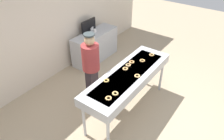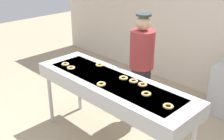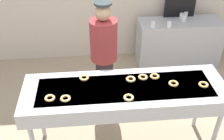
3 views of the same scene
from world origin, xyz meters
The scene contains 12 objects.
back_wall centered at (0.00, 2.41, 1.65)m, with size 8.00×0.12×3.30m, color beige.
fryer_conveyor centered at (0.00, 0.00, 0.91)m, with size 2.34×0.73×1.01m.
glazed_donut_0 centered at (-0.67, -0.15, 1.02)m, with size 0.11×0.11×0.03m, color #E2BA6A.
glazed_donut_1 centered at (0.56, 0.00, 1.02)m, with size 0.11×0.11×0.03m, color #E3AA5C.
glazed_donut_2 centered at (-0.46, 0.21, 1.02)m, with size 0.11×0.11×0.03m, color #E2BA60.
glazed_donut_3 centered at (0.08, 0.13, 1.02)m, with size 0.11×0.11×0.03m, color #EFB96B.
glazed_donut_4 centered at (0.01, -0.20, 1.02)m, with size 0.11×0.11×0.03m, color #EBB96C.
glazed_donut_5 centered at (0.23, 0.15, 1.02)m, with size 0.11×0.11×0.03m, color #E1AE6F.
glazed_donut_6 centered at (0.38, 0.16, 1.02)m, with size 0.11×0.11×0.03m, color #EFAC62.
glazed_donut_7 centered at (0.90, -0.05, 1.02)m, with size 0.11×0.11×0.03m, color #E6AE5F.
glazed_donut_8 centered at (-0.83, -0.13, 1.02)m, with size 0.11×0.11×0.03m, color #E8B46A.
worker_baker centered at (-0.19, 0.82, 1.00)m, with size 0.37×0.37×1.71m.
Camera 2 is at (2.28, -2.25, 2.54)m, focal length 44.39 mm.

